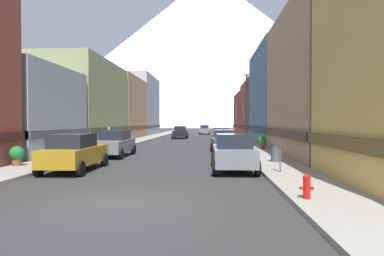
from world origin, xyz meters
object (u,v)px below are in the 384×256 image
at_px(streetlamp_right, 247,100).
at_px(car_left_0, 74,152).
at_px(car_driving_0, 180,132).
at_px(pedestrian_0, 109,138).
at_px(trash_bin_right, 276,153).
at_px(potted_plant_1, 17,155).
at_px(car_left_1, 115,143).
at_px(car_right_2, 221,137).
at_px(car_right_1, 225,142).
at_px(potted_plant_0, 262,141).
at_px(car_driving_1, 205,130).
at_px(car_right_0, 233,152).
at_px(fire_hydrant_near, 307,186).
at_px(parking_meter_near, 280,153).

bearing_deg(streetlamp_right, car_left_0, -136.57).
relative_size(car_driving_0, pedestrian_0, 2.53).
xyz_separation_m(car_driving_0, trash_bin_right, (7.95, -28.23, -0.26)).
distance_m(car_driving_0, potted_plant_1, 31.15).
height_order(car_left_1, car_driving_0, same).
bearing_deg(car_right_2, car_right_1, -89.98).
bearing_deg(potted_plant_0, car_driving_1, 98.54).
bearing_deg(potted_plant_0, car_right_1, -137.98).
height_order(car_right_0, car_driving_0, same).
bearing_deg(car_driving_1, car_right_0, -87.33).
distance_m(car_left_0, pedestrian_0, 13.17).
distance_m(car_left_1, car_driving_1, 41.54).
distance_m(car_right_0, fire_hydrant_near, 6.45).
height_order(fire_hydrant_near, parking_meter_near, parking_meter_near).
relative_size(parking_meter_near, potted_plant_1, 1.35).
relative_size(car_left_0, potted_plant_1, 4.50).
height_order(car_left_0, car_right_2, same).
relative_size(car_right_2, car_driving_0, 1.00).
bearing_deg(car_right_2, car_driving_0, 111.02).
bearing_deg(pedestrian_0, streetlamp_right, -20.25).
xyz_separation_m(car_driving_1, pedestrian_0, (-7.85, -34.74, 0.06)).
bearing_deg(potted_plant_0, parking_meter_near, -95.68).
xyz_separation_m(car_left_0, streetlamp_right, (9.15, 8.66, 3.09)).
bearing_deg(potted_plant_1, car_driving_0, 80.02).
bearing_deg(parking_meter_near, car_left_1, 142.46).
relative_size(car_left_1, trash_bin_right, 4.49).
height_order(parking_meter_near, potted_plant_0, parking_meter_near).
height_order(car_left_0, car_driving_0, same).
distance_m(potted_plant_0, potted_plant_1, 17.90).
bearing_deg(fire_hydrant_near, potted_plant_0, 84.92).
relative_size(car_right_2, trash_bin_right, 4.50).
xyz_separation_m(car_driving_0, fire_hydrant_near, (7.05, -36.95, -0.37)).
relative_size(car_left_1, pedestrian_0, 2.53).
xyz_separation_m(car_driving_1, streetlamp_right, (3.75, -39.02, 3.09)).
height_order(trash_bin_right, streetlamp_right, streetlamp_right).
relative_size(car_right_1, car_driving_1, 1.02).
distance_m(car_right_0, car_right_1, 8.32).
height_order(car_left_1, car_right_0, same).
height_order(fire_hydrant_near, streetlamp_right, streetlamp_right).
bearing_deg(fire_hydrant_near, car_left_0, 148.27).
relative_size(car_driving_0, potted_plant_1, 4.48).
xyz_separation_m(car_right_0, car_right_1, (0.00, 8.32, 0.00)).
bearing_deg(potted_plant_0, car_driving_0, 113.78).
bearing_deg(car_driving_1, pedestrian_0, -102.73).
bearing_deg(car_driving_0, fire_hydrant_near, -79.20).
distance_m(car_driving_1, potted_plant_0, 36.37).
distance_m(car_right_2, pedestrian_0, 10.91).
relative_size(car_left_0, fire_hydrant_near, 6.28).
relative_size(car_driving_1, fire_hydrant_near, 6.25).
xyz_separation_m(fire_hydrant_near, trash_bin_right, (0.90, 8.72, 0.12)).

